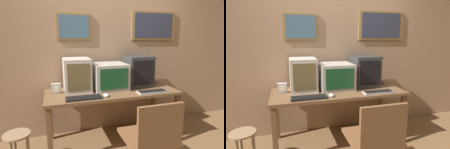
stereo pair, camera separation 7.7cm
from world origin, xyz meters
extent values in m
cube|color=tan|center=(0.00, 1.37, 1.30)|extent=(8.00, 0.05, 2.60)
cube|color=olive|center=(0.82, 1.33, 1.63)|extent=(0.75, 0.02, 0.44)
cube|color=#33384C|center=(0.82, 1.32, 1.63)|extent=(0.66, 0.01, 0.38)
cube|color=olive|center=(-0.43, 1.33, 1.59)|extent=(0.47, 0.02, 0.37)
cube|color=#42667F|center=(-0.43, 1.32, 1.59)|extent=(0.41, 0.01, 0.32)
cube|color=brown|center=(0.00, 0.92, 0.72)|extent=(1.74, 0.71, 0.04)
cube|color=brown|center=(-0.82, 0.61, 0.35)|extent=(0.06, 0.06, 0.70)
cube|color=brown|center=(0.82, 0.61, 0.35)|extent=(0.06, 0.06, 0.70)
cube|color=brown|center=(-0.82, 1.23, 0.35)|extent=(0.06, 0.06, 0.70)
cube|color=brown|center=(0.82, 1.23, 0.35)|extent=(0.06, 0.06, 0.70)
cube|color=beige|center=(-0.45, 1.06, 0.96)|extent=(0.34, 0.40, 0.43)
cube|color=brown|center=(-0.45, 0.85, 0.97)|extent=(0.28, 0.01, 0.33)
cube|color=#B7B2A8|center=(-0.01, 1.02, 0.92)|extent=(0.45, 0.45, 0.35)
cube|color=#194C28|center=(-0.01, 0.79, 0.92)|extent=(0.37, 0.01, 0.27)
cube|color=#333333|center=(0.44, 1.06, 0.96)|extent=(0.36, 0.38, 0.44)
cube|color=black|center=(0.44, 0.86, 0.97)|extent=(0.29, 0.01, 0.33)
cube|color=black|center=(-0.42, 0.68, 0.75)|extent=(0.42, 0.15, 0.02)
cube|color=black|center=(-0.42, 0.68, 0.76)|extent=(0.38, 0.13, 0.00)
cube|color=#A8A399|center=(0.47, 0.66, 0.75)|extent=(0.40, 0.14, 0.02)
cube|color=black|center=(0.47, 0.66, 0.76)|extent=(0.37, 0.11, 0.00)
ellipsoid|color=silver|center=(-0.15, 0.68, 0.76)|extent=(0.06, 0.11, 0.04)
cube|color=#B7B2AD|center=(-0.72, 1.00, 0.81)|extent=(0.12, 0.06, 0.13)
cylinder|color=white|center=(-0.72, 0.96, 0.81)|extent=(0.08, 0.01, 0.08)
cylinder|color=black|center=(0.73, 1.14, 0.75)|extent=(0.14, 0.14, 0.02)
cylinder|color=black|center=(0.73, 1.14, 0.94)|extent=(0.02, 0.02, 0.37)
cone|color=black|center=(0.73, 1.14, 1.15)|extent=(0.13, 0.13, 0.06)
cube|color=brown|center=(0.14, 0.16, 0.44)|extent=(0.49, 0.49, 0.04)
cube|color=brown|center=(0.14, -0.07, 0.67)|extent=(0.45, 0.04, 0.41)
cylinder|color=#9E7F5B|center=(-1.16, 0.68, 0.41)|extent=(0.28, 0.28, 0.02)
cylinder|color=#9E7F5B|center=(-1.21, 0.77, 0.20)|extent=(0.04, 0.04, 0.40)
camera|label=1|loc=(-0.73, -1.40, 1.44)|focal=30.00mm
camera|label=2|loc=(-0.66, -1.42, 1.44)|focal=30.00mm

